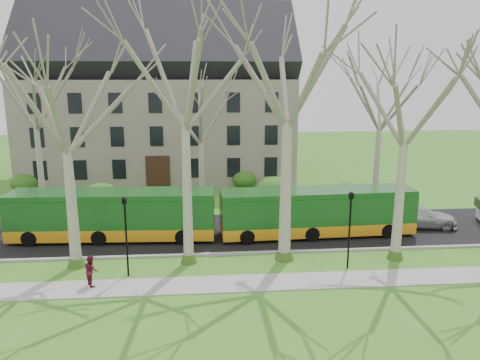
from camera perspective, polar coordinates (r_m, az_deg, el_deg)
name	(u,v)px	position (r m, az deg, el deg)	size (l,w,h in m)	color
ground	(239,265)	(26.92, -0.18, -10.27)	(120.00, 120.00, 0.00)	#407722
sidewalk	(242,283)	(24.63, 0.30, -12.48)	(70.00, 2.00, 0.06)	gray
road	(232,232)	(32.02, -0.98, -6.35)	(80.00, 8.00, 0.06)	black
curb	(237,253)	(28.27, -0.43, -8.94)	(80.00, 0.25, 0.14)	#A5A39E
building	(161,98)	(48.89, -9.65, 9.77)	(26.50, 12.20, 16.00)	gray
tree_row_verge	(238,141)	(25.30, -0.25, 4.74)	(49.00, 7.00, 14.00)	gray
tree_row_far	(209,135)	(35.96, -3.74, 5.55)	(33.00, 7.00, 12.00)	gray
lamp_row	(240,227)	(25.07, 0.00, -5.75)	(36.22, 0.22, 4.30)	black
hedges	(170,189)	(39.93, -8.51, -1.14)	(30.60, 8.60, 2.00)	#265217
bus_lead	(113,214)	(31.33, -15.22, -4.06)	(13.05, 2.72, 3.26)	#17511B
bus_follow	(317,212)	(31.39, 9.37, -3.82)	(12.73, 2.65, 3.18)	#17511B
sedan	(419,216)	(35.13, 20.93, -4.13)	(2.11, 5.19, 1.50)	silver
pedestrian_b	(91,270)	(25.24, -17.69, -10.45)	(0.77, 0.60, 1.58)	#5A1422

